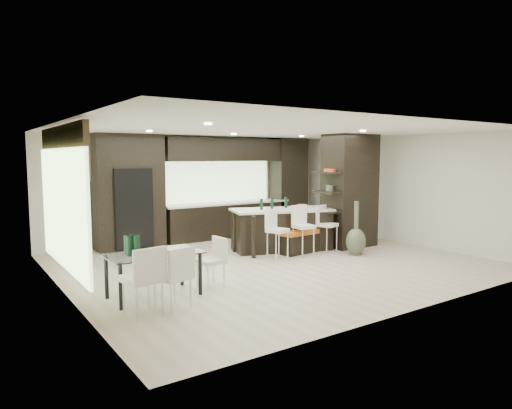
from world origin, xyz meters
TOP-DOWN VIEW (x-y plane):
  - ground at (0.00, 0.00)m, footprint 8.00×8.00m
  - back_wall at (0.00, 3.50)m, footprint 8.00×0.02m
  - left_wall at (-4.00, 0.00)m, footprint 0.02×7.00m
  - right_wall at (4.00, 0.00)m, footprint 0.02×7.00m
  - ceiling at (0.00, 0.00)m, footprint 8.00×7.00m
  - window_left at (-3.96, 0.20)m, footprint 0.04×3.20m
  - window_back at (0.60, 3.46)m, footprint 3.40×0.04m
  - stone_accent at (-3.93, 0.20)m, footprint 0.08×3.00m
  - ceiling_spots at (0.00, 0.25)m, footprint 4.00×3.00m
  - back_cabinetry at (0.50, 3.17)m, footprint 6.80×0.68m
  - refrigerator at (-1.90, 3.12)m, footprint 0.90×0.68m
  - partition_column at (2.60, 0.40)m, footprint 1.20×0.80m
  - kitchen_island at (0.97, 0.96)m, footprint 2.50×1.64m
  - stool_left at (0.26, 0.17)m, footprint 0.47×0.47m
  - stool_mid at (0.97, 0.16)m, footprint 0.43×0.43m
  - stool_right at (1.67, 0.17)m, footprint 0.46×0.46m
  - bench at (1.26, 0.51)m, footprint 1.42×0.68m
  - floor_vase at (1.96, -0.44)m, footprint 0.54×0.54m
  - dining_table at (-2.87, -0.81)m, footprint 1.45×0.83m
  - chair_near at (-2.87, -1.52)m, footprint 0.56×0.56m
  - chair_far at (-3.32, -1.54)m, footprint 0.55×0.55m
  - chair_end at (-1.88, -0.81)m, footprint 0.44×0.44m

SIDE VIEW (x-z plane):
  - ground at x=0.00m, z-range 0.00..0.00m
  - bench at x=1.26m, z-range 0.00..0.53m
  - dining_table at x=-2.87m, z-range 0.00..0.69m
  - chair_end at x=-1.88m, z-range 0.00..0.75m
  - chair_near at x=-2.87m, z-range 0.00..0.84m
  - stool_left at x=0.26m, z-range 0.00..0.86m
  - stool_right at x=1.67m, z-range 0.00..0.86m
  - stool_mid at x=0.97m, z-range 0.00..0.89m
  - chair_far at x=-3.32m, z-range 0.00..0.90m
  - kitchen_island at x=0.97m, z-range 0.00..0.96m
  - floor_vase at x=1.96m, z-range 0.00..1.20m
  - refrigerator at x=-1.90m, z-range 0.00..1.90m
  - back_wall at x=0.00m, z-range 0.00..2.70m
  - left_wall at x=-4.00m, z-range 0.00..2.70m
  - right_wall at x=4.00m, z-range 0.00..2.70m
  - window_left at x=-3.96m, z-range 0.40..2.30m
  - back_cabinetry at x=0.50m, z-range 0.00..2.70m
  - partition_column at x=2.60m, z-range 0.00..2.70m
  - window_back at x=0.60m, z-range 0.95..2.15m
  - stone_accent at x=-3.93m, z-range 1.85..2.65m
  - ceiling_spots at x=0.00m, z-range 2.67..2.69m
  - ceiling at x=0.00m, z-range 2.69..2.71m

